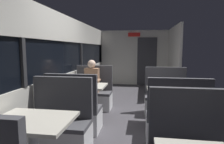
{
  "coord_description": "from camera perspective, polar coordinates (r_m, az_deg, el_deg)",
  "views": [
    {
      "loc": [
        0.32,
        -4.02,
        1.53
      ],
      "look_at": [
        -0.47,
        1.09,
        0.9
      ],
      "focal_mm": 30.73,
      "sensor_mm": 36.0,
      "label": 1
    }
  ],
  "objects": [
    {
      "name": "bench_mid_window_facing_end",
      "position": [
        3.72,
        -11.08,
        -12.09
      ],
      "size": [
        0.95,
        0.5,
        1.1
      ],
      "color": "silver",
      "rests_on": "ground_plane"
    },
    {
      "name": "dining_table_near_window",
      "position": [
        2.45,
        -22.53,
        -15.0
      ],
      "size": [
        0.9,
        0.7,
        0.74
      ],
      "color": "#9E9EA3",
      "rests_on": "ground_plane"
    },
    {
      "name": "dining_table_rear_aisle",
      "position": [
        3.95,
        16.96,
        -6.45
      ],
      "size": [
        0.9,
        0.7,
        0.74
      ],
      "color": "#9E9EA3",
      "rests_on": "ground_plane"
    },
    {
      "name": "ground_plane",
      "position": [
        4.32,
        4.02,
        -14.01
      ],
      "size": [
        3.3,
        9.2,
        0.02
      ],
      "primitive_type": "cube",
      "color": "#423F44"
    },
    {
      "name": "bench_rear_aisle_facing_end",
      "position": [
        3.38,
        18.49,
        -14.32
      ],
      "size": [
        0.95,
        0.5,
        1.1
      ],
      "color": "silver",
      "rests_on": "ground_plane"
    },
    {
      "name": "carriage_window_panel_left",
      "position": [
        4.42,
        -14.97,
        1.17
      ],
      "size": [
        0.09,
        8.48,
        2.3
      ],
      "color": "beige",
      "rests_on": "ground_plane"
    },
    {
      "name": "dining_table_mid_window",
      "position": [
        4.28,
        -8.0,
        -5.19
      ],
      "size": [
        0.9,
        0.7,
        0.74
      ],
      "color": "#9E9EA3",
      "rests_on": "ground_plane"
    },
    {
      "name": "bench_near_window_facing_entry",
      "position": [
        3.14,
        -15.39,
        -15.89
      ],
      "size": [
        0.95,
        0.5,
        1.1
      ],
      "color": "silver",
      "rests_on": "ground_plane"
    },
    {
      "name": "carriage_aisle_panel_right",
      "position": [
        7.12,
        17.88,
        3.52
      ],
      "size": [
        0.08,
        2.4,
        2.3
      ],
      "primitive_type": "cube",
      "color": "beige",
      "rests_on": "ground_plane"
    },
    {
      "name": "bench_rear_aisle_facing_entry",
      "position": [
        4.7,
        15.61,
        -8.19
      ],
      "size": [
        0.95,
        0.5,
        1.1
      ],
      "color": "silver",
      "rests_on": "ground_plane"
    },
    {
      "name": "seated_passenger",
      "position": [
        4.89,
        -5.87,
        -4.85
      ],
      "size": [
        0.47,
        0.55,
        1.26
      ],
      "color": "#26262D",
      "rests_on": "ground_plane"
    },
    {
      "name": "bench_mid_window_facing_entry",
      "position": [
        5.01,
        -5.63,
        -7.03
      ],
      "size": [
        0.95,
        0.5,
        1.1
      ],
      "color": "silver",
      "rests_on": "ground_plane"
    },
    {
      "name": "carriage_end_bulkhead",
      "position": [
        8.23,
        6.92,
        4.14
      ],
      "size": [
        2.9,
        0.11,
        2.3
      ],
      "color": "beige",
      "rests_on": "ground_plane"
    }
  ]
}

